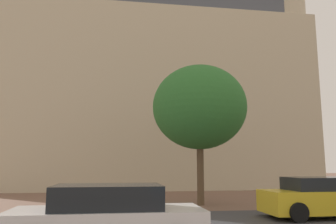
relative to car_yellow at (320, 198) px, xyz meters
The scene contains 5 objects.
ground_plane 5.53m from the car_yellow, behind, with size 120.00×120.00×0.00m, color brown.
landmark_building 20.18m from the car_yellow, 105.10° to the left, with size 26.17×10.89×28.70m.
car_yellow is the anchor object (origin of this frame).
car_white 8.20m from the car_yellow, 154.32° to the right, with size 4.25×1.93×1.40m.
tree_curb_far 6.67m from the car_yellow, 127.86° to the left, with size 4.51×4.51×6.63m.
Camera 1 is at (-1.75, -1.78, 1.85)m, focal length 36.28 mm.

